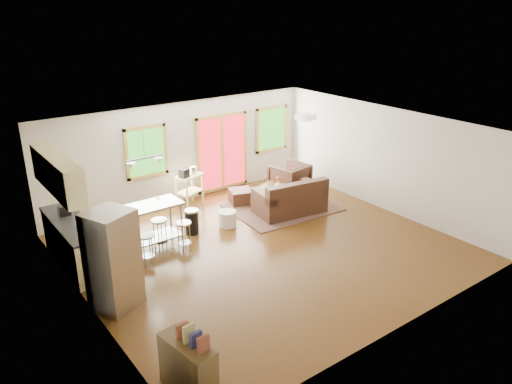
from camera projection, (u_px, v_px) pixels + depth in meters
floor at (264, 249)px, 10.69m from camera, size 7.50×7.00×0.02m
ceiling at (265, 129)px, 9.74m from camera, size 7.50×7.00×0.02m
back_wall at (182, 152)px, 12.85m from camera, size 7.50×0.02×2.60m
left_wall at (82, 241)px, 8.13m from camera, size 0.02×7.00×2.60m
right_wall at (385, 159)px, 12.30m from camera, size 0.02×7.00×2.60m
front_wall at (405, 259)px, 7.59m from camera, size 7.50×0.02×2.60m
window_left at (146, 152)px, 12.18m from camera, size 1.10×0.05×1.30m
french_doors at (222, 152)px, 13.55m from camera, size 1.60×0.05×2.10m
window_right at (272, 129)px, 14.35m from camera, size 1.10×0.05×1.30m
rug at (282, 207)px, 12.74m from camera, size 2.71×2.16×0.03m
loveseat at (290, 200)px, 12.32m from camera, size 1.80×1.18×0.90m
coffee_table at (276, 188)px, 13.04m from camera, size 1.28×1.03×0.44m
armchair at (289, 177)px, 13.59m from camera, size 1.03×0.98×0.92m
ottoman at (241, 197)px, 12.97m from camera, size 0.71×0.71×0.37m
pouf at (227, 219)px, 11.68m from camera, size 0.52×0.52×0.37m
vase at (278, 184)px, 12.93m from camera, size 0.23×0.23×0.31m
book at (278, 181)px, 13.04m from camera, size 0.23×0.04×0.30m
cabinets at (69, 223)px, 9.69m from camera, size 0.64×2.24×2.30m
refrigerator at (113, 260)px, 8.39m from camera, size 0.92×0.91×1.77m
island at (144, 221)px, 10.30m from camera, size 1.63×0.67×1.03m
cup at (158, 199)px, 10.62m from camera, size 0.13×0.11×0.11m
bar_stool_a at (146, 243)px, 9.85m from camera, size 0.35×0.35×0.66m
bar_stool_b at (160, 228)px, 10.41m from camera, size 0.36×0.36×0.71m
bar_stool_c at (184, 230)px, 10.37m from camera, size 0.36×0.36×0.68m
trash_can at (192, 221)px, 11.27m from camera, size 0.36×0.36×0.58m
kitchen_cart at (189, 180)px, 12.61m from camera, size 0.79×0.64×1.05m
bookshelf at (188, 366)px, 6.66m from camera, size 0.47×0.92×1.04m
ceiling_flush at (306, 117)px, 11.11m from camera, size 0.35×0.35×0.12m
pendant_light at (145, 163)px, 10.07m from camera, size 0.80×0.18×0.79m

